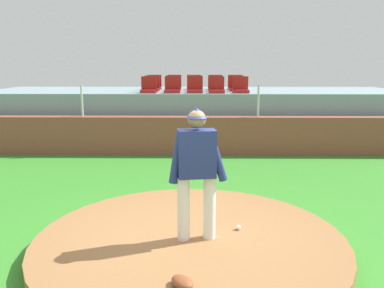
{
  "coord_description": "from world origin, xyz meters",
  "views": [
    {
      "loc": [
        0.1,
        -5.2,
        2.57
      ],
      "look_at": [
        0.0,
        2.12,
        1.09
      ],
      "focal_mm": 37.1,
      "sensor_mm": 36.0,
      "label": 1
    }
  ],
  "objects_px": {
    "stadium_chair_13": "(215,85)",
    "stadium_chair_8": "(215,86)",
    "stadium_chair_10": "(154,85)",
    "fielding_glove": "(182,282)",
    "baseball": "(238,227)",
    "stadium_chair_7": "(195,86)",
    "stadium_chair_3": "(217,88)",
    "stadium_chair_9": "(237,86)",
    "stadium_chair_12": "(194,85)",
    "pitcher": "(197,165)",
    "stadium_chair_11": "(174,85)",
    "stadium_chair_2": "(195,88)",
    "stadium_chair_0": "(149,88)",
    "stadium_chair_14": "(235,85)",
    "stadium_chair_5": "(152,86)",
    "stadium_chair_4": "(241,88)",
    "stadium_chair_6": "(173,86)",
    "stadium_chair_1": "(172,88)"
  },
  "relations": [
    {
      "from": "pitcher",
      "to": "fielding_glove",
      "type": "height_order",
      "value": "pitcher"
    },
    {
      "from": "stadium_chair_4",
      "to": "fielding_glove",
      "type": "bearing_deg",
      "value": 79.96
    },
    {
      "from": "pitcher",
      "to": "stadium_chair_3",
      "type": "distance_m",
      "value": 7.17
    },
    {
      "from": "stadium_chair_13",
      "to": "baseball",
      "type": "bearing_deg",
      "value": 89.83
    },
    {
      "from": "stadium_chair_8",
      "to": "stadium_chair_12",
      "type": "relative_size",
      "value": 1.0
    },
    {
      "from": "stadium_chair_12",
      "to": "stadium_chair_8",
      "type": "bearing_deg",
      "value": 127.45
    },
    {
      "from": "stadium_chair_7",
      "to": "stadium_chair_8",
      "type": "height_order",
      "value": "same"
    },
    {
      "from": "stadium_chair_5",
      "to": "stadium_chair_12",
      "type": "bearing_deg",
      "value": -145.5
    },
    {
      "from": "stadium_chair_13",
      "to": "stadium_chair_8",
      "type": "bearing_deg",
      "value": 87.64
    },
    {
      "from": "stadium_chair_8",
      "to": "stadium_chair_9",
      "type": "relative_size",
      "value": 1.0
    },
    {
      "from": "stadium_chair_13",
      "to": "stadium_chair_1",
      "type": "bearing_deg",
      "value": 51.77
    },
    {
      "from": "stadium_chair_4",
      "to": "pitcher",
      "type": "bearing_deg",
      "value": 79.44
    },
    {
      "from": "fielding_glove",
      "to": "stadium_chair_1",
      "type": "height_order",
      "value": "stadium_chair_1"
    },
    {
      "from": "pitcher",
      "to": "stadium_chair_7",
      "type": "relative_size",
      "value": 3.65
    },
    {
      "from": "stadium_chair_7",
      "to": "baseball",
      "type": "bearing_deg",
      "value": 94.98
    },
    {
      "from": "stadium_chair_4",
      "to": "stadium_chair_9",
      "type": "relative_size",
      "value": 1.0
    },
    {
      "from": "fielding_glove",
      "to": "stadium_chair_3",
      "type": "height_order",
      "value": "stadium_chair_3"
    },
    {
      "from": "stadium_chair_10",
      "to": "stadium_chair_12",
      "type": "relative_size",
      "value": 1.0
    },
    {
      "from": "stadium_chair_10",
      "to": "stadium_chair_13",
      "type": "bearing_deg",
      "value": 179.64
    },
    {
      "from": "stadium_chair_10",
      "to": "stadium_chair_12",
      "type": "distance_m",
      "value": 1.39
    },
    {
      "from": "stadium_chair_5",
      "to": "stadium_chair_8",
      "type": "bearing_deg",
      "value": -179.85
    },
    {
      "from": "stadium_chair_7",
      "to": "stadium_chair_12",
      "type": "height_order",
      "value": "same"
    },
    {
      "from": "stadium_chair_7",
      "to": "stadium_chair_10",
      "type": "distance_m",
      "value": 1.69
    },
    {
      "from": "stadium_chair_10",
      "to": "stadium_chair_5",
      "type": "bearing_deg",
      "value": 90.67
    },
    {
      "from": "stadium_chair_3",
      "to": "stadium_chair_9",
      "type": "height_order",
      "value": "same"
    },
    {
      "from": "pitcher",
      "to": "stadium_chair_2",
      "type": "relative_size",
      "value": 3.65
    },
    {
      "from": "fielding_glove",
      "to": "stadium_chair_3",
      "type": "bearing_deg",
      "value": 136.28
    },
    {
      "from": "pitcher",
      "to": "stadium_chair_12",
      "type": "height_order",
      "value": "stadium_chair_12"
    },
    {
      "from": "pitcher",
      "to": "stadium_chair_9",
      "type": "bearing_deg",
      "value": 72.43
    },
    {
      "from": "stadium_chair_10",
      "to": "stadium_chair_0",
      "type": "bearing_deg",
      "value": 90.52
    },
    {
      "from": "baseball",
      "to": "stadium_chair_2",
      "type": "bearing_deg",
      "value": 95.64
    },
    {
      "from": "stadium_chair_10",
      "to": "stadium_chair_11",
      "type": "relative_size",
      "value": 1.0
    },
    {
      "from": "stadium_chair_0",
      "to": "stadium_chair_10",
      "type": "relative_size",
      "value": 1.0
    },
    {
      "from": "pitcher",
      "to": "stadium_chair_10",
      "type": "height_order",
      "value": "stadium_chair_10"
    },
    {
      "from": "stadium_chair_3",
      "to": "stadium_chair_13",
      "type": "relative_size",
      "value": 1.0
    },
    {
      "from": "stadium_chair_8",
      "to": "stadium_chair_10",
      "type": "bearing_deg",
      "value": -23.5
    },
    {
      "from": "stadium_chair_4",
      "to": "stadium_chair_12",
      "type": "bearing_deg",
      "value": -50.88
    },
    {
      "from": "stadium_chair_6",
      "to": "stadium_chair_7",
      "type": "height_order",
      "value": "same"
    },
    {
      "from": "stadium_chair_9",
      "to": "stadium_chair_13",
      "type": "distance_m",
      "value": 1.12
    },
    {
      "from": "stadium_chair_0",
      "to": "stadium_chair_2",
      "type": "distance_m",
      "value": 1.43
    },
    {
      "from": "stadium_chair_4",
      "to": "stadium_chair_12",
      "type": "xyz_separation_m",
      "value": [
        -1.46,
        1.79,
        0.0
      ]
    },
    {
      "from": "baseball",
      "to": "stadium_chair_7",
      "type": "distance_m",
      "value": 7.96
    },
    {
      "from": "stadium_chair_4",
      "to": "stadium_chair_13",
      "type": "xyz_separation_m",
      "value": [
        -0.7,
        1.76,
        0.0
      ]
    },
    {
      "from": "fielding_glove",
      "to": "stadium_chair_13",
      "type": "height_order",
      "value": "stadium_chair_13"
    },
    {
      "from": "baseball",
      "to": "stadium_chair_9",
      "type": "xyz_separation_m",
      "value": [
        0.69,
        7.73,
        1.62
      ]
    },
    {
      "from": "baseball",
      "to": "stadium_chair_13",
      "type": "xyz_separation_m",
      "value": [
        0.03,
        8.63,
        1.62
      ]
    },
    {
      "from": "fielding_glove",
      "to": "stadium_chair_14",
      "type": "relative_size",
      "value": 0.6
    },
    {
      "from": "baseball",
      "to": "fielding_glove",
      "type": "distance_m",
      "value": 1.7
    },
    {
      "from": "stadium_chair_5",
      "to": "stadium_chair_13",
      "type": "bearing_deg",
      "value": -156.94
    },
    {
      "from": "stadium_chair_11",
      "to": "stadium_chair_2",
      "type": "bearing_deg",
      "value": 112.29
    }
  ]
}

